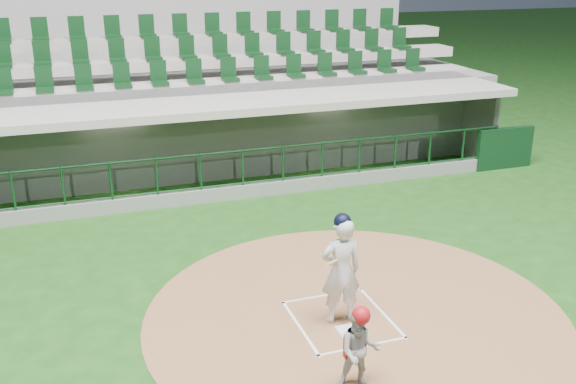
% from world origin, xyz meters
% --- Properties ---
extents(ground, '(120.00, 120.00, 0.00)m').
position_xyz_m(ground, '(0.00, 0.00, 0.00)').
color(ground, '#164012').
rests_on(ground, ground).
extents(dirt_circle, '(7.20, 7.20, 0.01)m').
position_xyz_m(dirt_circle, '(0.30, -0.20, 0.01)').
color(dirt_circle, brown).
rests_on(dirt_circle, ground).
extents(home_plate, '(0.43, 0.43, 0.02)m').
position_xyz_m(home_plate, '(0.00, -0.70, 0.02)').
color(home_plate, silver).
rests_on(home_plate, dirt_circle).
extents(batter_box_chalk, '(1.55, 1.80, 0.01)m').
position_xyz_m(batter_box_chalk, '(0.00, -0.30, 0.02)').
color(batter_box_chalk, white).
rests_on(batter_box_chalk, ground).
extents(dugout_structure, '(16.40, 3.70, 3.00)m').
position_xyz_m(dugout_structure, '(-0.01, 7.81, 0.96)').
color(dugout_structure, gray).
rests_on(dugout_structure, ground).
extents(seating_deck, '(17.00, 6.72, 5.15)m').
position_xyz_m(seating_deck, '(0.00, 10.91, 1.42)').
color(seating_deck, slate).
rests_on(seating_deck, ground).
extents(batter, '(0.89, 0.89, 1.94)m').
position_xyz_m(batter, '(-0.05, -0.31, 0.97)').
color(batter, silver).
rests_on(batter, dirt_circle).
extents(catcher, '(0.70, 0.62, 1.30)m').
position_xyz_m(catcher, '(-0.51, -2.05, 0.65)').
color(catcher, '#97989D').
rests_on(catcher, dirt_circle).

